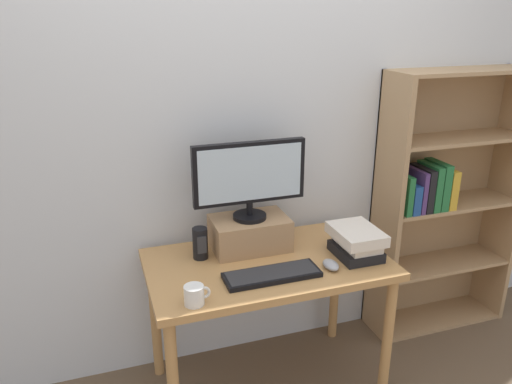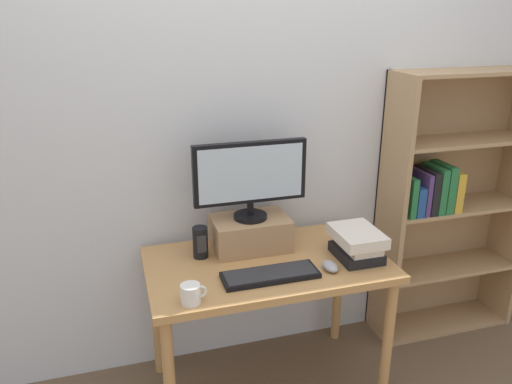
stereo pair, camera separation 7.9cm
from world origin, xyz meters
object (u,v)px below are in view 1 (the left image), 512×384
desk (268,278)px  bookshelf_unit (440,200)px  riser_box (250,233)px  computer_mouse (331,265)px  coffee_mug (195,295)px  keyboard (272,275)px  desk_speaker (200,243)px  computer_monitor (250,176)px  book_stack (356,242)px

desk → bookshelf_unit: size_ratio=0.73×
desk → riser_box: size_ratio=3.04×
computer_mouse → coffee_mug: bearing=-172.1°
desk → keyboard: bearing=-103.1°
keyboard → desk_speaker: size_ratio=2.80×
bookshelf_unit → desk_speaker: 1.45m
riser_box → computer_mouse: size_ratio=3.56×
computer_mouse → coffee_mug: coffee_mug is taller
desk → coffee_mug: 0.49m
keyboard → computer_mouse: bearing=-2.4°
computer_monitor → computer_mouse: computer_monitor is taller
riser_box → coffee_mug: bearing=-131.6°
bookshelf_unit → coffee_mug: 1.63m
computer_mouse → desk_speaker: desk_speaker is taller
bookshelf_unit → computer_mouse: (-0.90, -0.41, -0.06)m
riser_box → book_stack: (0.45, -0.24, -0.01)m
desk → computer_mouse: size_ratio=10.82×
keyboard → computer_monitor: bearing=90.4°
desk → bookshelf_unit: (1.15, 0.25, 0.17)m
riser_box → keyboard: bearing=-89.6°
computer_monitor → coffee_mug: computer_monitor is taller
desk_speaker → coffee_mug: bearing=-106.1°
computer_monitor → keyboard: computer_monitor is taller
desk → computer_monitor: (-0.04, 0.16, 0.46)m
bookshelf_unit → computer_mouse: size_ratio=14.76×
bookshelf_unit → riser_box: 1.19m
riser_box → computer_monitor: 0.29m
book_stack → desk_speaker: (-0.71, 0.21, 0.00)m
coffee_mug → desk_speaker: (0.11, 0.38, 0.04)m
desk → computer_mouse: 0.31m
coffee_mug → book_stack: bearing=11.7°
desk_speaker → computer_monitor: bearing=6.3°
desk → riser_box: bearing=102.9°
desk → keyboard: size_ratio=2.63×
desk → desk_speaker: (-0.29, 0.13, 0.17)m
bookshelf_unit → desk: bearing=-168.0°
riser_box → desk_speaker: (-0.25, -0.03, -0.00)m
keyboard → book_stack: 0.46m
desk_speaker → bookshelf_unit: bearing=4.5°
bookshelf_unit → computer_mouse: 0.99m
book_stack → coffee_mug: (-0.82, -0.17, -0.03)m
bookshelf_unit → desk_speaker: size_ratio=10.04×
bookshelf_unit → coffee_mug: bookshelf_unit is taller
bookshelf_unit → coffee_mug: bearing=-162.3°
book_stack → coffee_mug: bearing=-168.3°
desk → computer_mouse: computer_mouse is taller
bookshelf_unit → book_stack: size_ratio=5.78×
computer_monitor → computer_mouse: 0.55m
bookshelf_unit → computer_monitor: bearing=-175.8°
computer_monitor → desk_speaker: computer_monitor is taller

